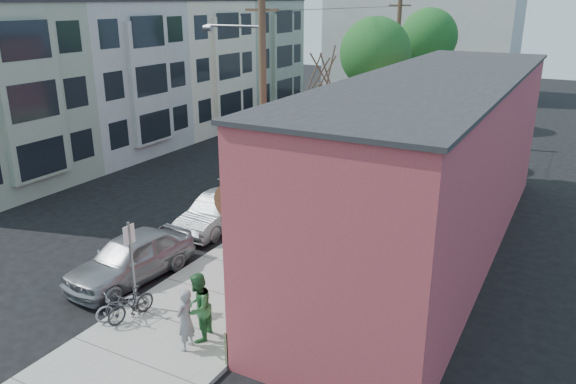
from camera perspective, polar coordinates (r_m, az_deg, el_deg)
The scene contains 27 objects.
ground at distance 22.33m, azimuth -12.81°, elevation -5.65°, with size 120.00×120.00×0.00m, color black.
sidewalk at distance 29.17m, azimuth 7.94°, elevation 0.74°, with size 4.50×58.00×0.15m, color #A5A498.
cafe_building at distance 21.42m, azimuth 14.49°, elevation 2.59°, with size 6.60×20.20×6.61m.
apartment_row at distance 38.98m, azimuth -13.21°, elevation 11.72°, with size 6.30×32.00×9.00m.
end_cap_building at distance 59.27m, azimuth 13.39°, elevation 15.52°, with size 18.00×8.00×12.00m, color #B6B7B1.
sign_post at distance 17.54m, azimuth -15.63°, elevation -6.36°, with size 0.07×0.45×2.80m.
parking_meter_near at distance 21.37m, azimuth -6.63°, elevation -3.55°, with size 0.14×0.14×1.24m.
parking_meter_far at distance 26.82m, azimuth 1.57°, elevation 1.32°, with size 0.14×0.14×1.24m.
utility_pole_near at distance 22.30m, azimuth -2.68°, elevation 9.38°, with size 3.57×0.28×10.00m.
utility_pole_far at distance 37.51m, azimuth 10.97°, elevation 12.90°, with size 1.80×0.28×10.00m.
tree_bare at distance 26.50m, azimuth 3.15°, elevation 5.21°, with size 0.24×0.24×5.34m.
tree_leafy_mid at distance 32.52m, azimuth 8.85°, elevation 13.76°, with size 3.96×3.96×8.12m.
tree_leafy_far at distance 43.12m, azimuth 14.08°, elevation 15.00°, with size 4.12×4.12×8.44m.
patio_chair_a at distance 17.43m, azimuth -1.45°, elevation -10.36°, with size 0.50×0.50×0.88m, color #134628, non-canonical shape.
patio_chair_b at distance 17.00m, azimuth -2.13°, elevation -11.19°, with size 0.50×0.50×0.88m, color #134628, non-canonical shape.
patron_grey at distance 15.60m, azimuth -10.40°, elevation -12.63°, with size 0.65×0.42×1.77m, color gray.
patron_green at distance 15.89m, azimuth -9.12°, elevation -11.49°, with size 0.96×0.75×1.98m, color #2B6C35.
cyclist at distance 21.70m, azimuth 0.36°, elevation -3.30°, with size 0.96×0.55×1.49m, color maroon.
cyclist_bike at distance 21.81m, azimuth 0.36°, elevation -3.98°, with size 0.62×1.78×0.94m, color black.
parked_bike_a at distance 17.48m, azimuth -15.69°, elevation -10.89°, with size 0.45×1.61×0.97m, color black.
parked_bike_b at distance 17.61m, azimuth -16.44°, elevation -10.95°, with size 0.56×1.61×0.85m, color gray.
car_0 at distance 19.92m, azimuth -15.68°, elevation -6.44°, with size 1.93×4.79×1.63m, color #93959A.
car_1 at distance 23.54m, azimuth -7.15°, elevation -2.06°, with size 1.54×4.42×1.46m, color #95999B.
car_2 at distance 28.07m, azimuth -1.54°, elevation 1.73°, with size 2.22×5.45×1.58m, color black.
car_3 at distance 32.75m, azimuth 4.09°, elevation 4.01°, with size 2.24×4.86×1.35m, color silver.
car_4 at distance 37.64m, azimuth 7.57°, elevation 6.14°, with size 1.78×5.10×1.68m, color #B8B8C0.
bus at distance 43.97m, azimuth 6.58°, elevation 8.97°, with size 2.59×11.08×3.09m, color white.
Camera 1 is at (13.70, -15.07, 9.15)m, focal length 35.00 mm.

